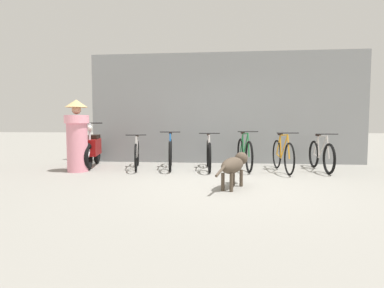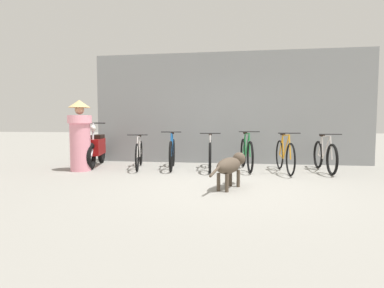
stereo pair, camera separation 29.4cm
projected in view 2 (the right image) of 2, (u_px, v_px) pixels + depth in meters
ground_plane at (224, 184)px, 5.33m from camera, size 60.00×60.00×0.00m
shop_wall_back at (228, 108)px, 8.13m from camera, size 7.43×0.20×2.99m
bicycle_0 at (139, 154)px, 7.22m from camera, size 0.53×1.66×0.83m
bicycle_1 at (172, 153)px, 7.16m from camera, size 0.46×1.65×0.90m
bicycle_2 at (210, 155)px, 7.00m from camera, size 0.46×1.68×0.87m
bicycle_3 at (246, 154)px, 7.03m from camera, size 0.46×1.74×0.91m
bicycle_4 at (285, 156)px, 6.64m from camera, size 0.46×1.67×0.89m
bicycle_5 at (325, 156)px, 6.72m from camera, size 0.46×1.66×0.86m
motorcycle at (97, 148)px, 7.60m from camera, size 0.64×1.81×1.11m
stray_dog at (231, 165)px, 4.99m from camera, size 0.60×1.18×0.57m
person_in_robes at (80, 134)px, 6.81m from camera, size 0.73×0.73×1.61m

